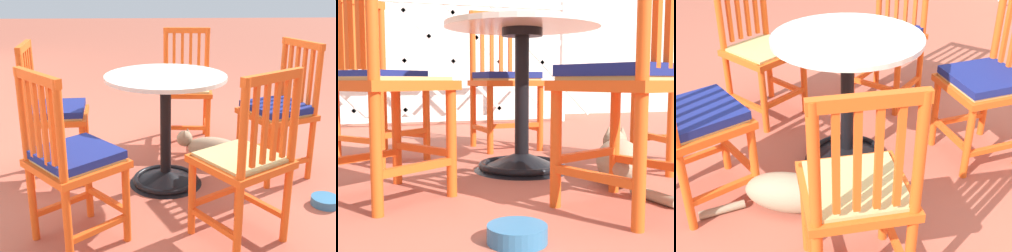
# 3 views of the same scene
# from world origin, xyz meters

# --- Properties ---
(ground_plane) EXTENTS (24.00, 24.00, 0.00)m
(ground_plane) POSITION_xyz_m (0.00, 0.00, 0.00)
(ground_plane) COLOR #AD5642
(cafe_table) EXTENTS (0.76, 0.76, 0.73)m
(cafe_table) POSITION_xyz_m (-0.14, 0.19, 0.28)
(cafe_table) COLOR black
(cafe_table) RESTS_ON ground_plane
(orange_chair_near_fence) EXTENTS (0.52, 0.52, 0.91)m
(orange_chair_near_fence) POSITION_xyz_m (-0.02, -0.58, 0.45)
(orange_chair_near_fence) COLOR #EA5619
(orange_chair_near_fence) RESTS_ON ground_plane
(orange_chair_tucked_in) EXTENTS (0.43, 0.43, 0.91)m
(orange_chair_tucked_in) POSITION_xyz_m (0.68, -0.01, 0.43)
(orange_chair_tucked_in) COLOR #EA5619
(orange_chair_tucked_in) RESTS_ON ground_plane
(orange_chair_by_planter) EXTENTS (0.43, 0.43, 0.91)m
(orange_chair_by_planter) POSITION_xyz_m (-0.01, 0.92, 0.45)
(orange_chair_by_planter) COLOR #EA5619
(orange_chair_by_planter) RESTS_ON ground_plane
(orange_chair_at_corner) EXTENTS (0.56, 0.56, 0.91)m
(orange_chair_at_corner) POSITION_xyz_m (-0.81, 0.67, 0.45)
(orange_chair_at_corner) COLOR #EA5619
(orange_chair_at_corner) RESTS_ON ground_plane
(orange_chair_facing_out) EXTENTS (0.55, 0.55, 0.91)m
(orange_chair_facing_out) POSITION_xyz_m (-0.83, -0.18, 0.43)
(orange_chair_facing_out) COLOR #EA5619
(orange_chair_facing_out) RESTS_ON ground_plane
(tabby_cat) EXTENTS (0.38, 0.73, 0.23)m
(tabby_cat) POSITION_xyz_m (0.20, -0.16, 0.10)
(tabby_cat) COLOR #9E896B
(tabby_cat) RESTS_ON ground_plane
(pet_water_bowl) EXTENTS (0.17, 0.17, 0.05)m
(pet_water_bowl) POSITION_xyz_m (-0.49, -0.76, 0.03)
(pet_water_bowl) COLOR teal
(pet_water_bowl) RESTS_ON ground_plane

